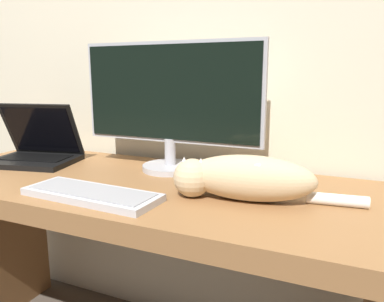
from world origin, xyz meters
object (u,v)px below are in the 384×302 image
monitor (170,102)px  laptop (36,151)px  external_keyboard (92,194)px  cat (242,177)px

monitor → laptop: bearing=-168.8°
external_keyboard → cat: cat is taller
laptop → external_keyboard: bearing=-41.0°
laptop → monitor: bearing=-0.9°
monitor → external_keyboard: 0.45m
cat → external_keyboard: bearing=-164.7°
monitor → external_keyboard: (-0.06, -0.37, -0.24)m
external_keyboard → monitor: bearing=83.4°
external_keyboard → cat: bearing=24.7°
monitor → cat: 0.44m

